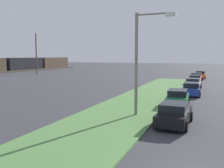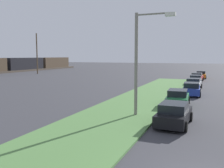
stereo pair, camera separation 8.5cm
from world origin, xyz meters
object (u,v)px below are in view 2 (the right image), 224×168
at_px(parked_car_orange, 201,75).
at_px(streetlight, 141,57).
at_px(parked_car_white, 195,80).
at_px(parked_car_silver, 194,84).
at_px(parked_car_black, 174,114).
at_px(parked_car_red, 197,77).
at_px(parked_car_green, 178,98).
at_px(parked_car_blue, 191,89).
at_px(distant_utility_pole, 37,54).

distance_m(parked_car_orange, streetlight, 35.90).
bearing_deg(parked_car_white, parked_car_silver, 178.50).
xyz_separation_m(parked_car_black, parked_car_red, (30.79, 0.35, 0.00)).
bearing_deg(parked_car_green, parked_car_orange, -4.09).
distance_m(parked_car_black, parked_car_blue, 13.43).
distance_m(parked_car_black, parked_car_green, 6.69).
xyz_separation_m(parked_car_black, parked_car_orange, (37.03, -0.00, 0.00)).
relative_size(parked_car_red, parked_car_orange, 1.00).
height_order(parked_car_silver, parked_car_orange, same).
xyz_separation_m(parked_car_black, parked_car_green, (6.66, 0.61, 0.00)).
bearing_deg(streetlight, parked_car_blue, -12.58).
relative_size(parked_car_silver, distant_utility_pole, 0.43).
relative_size(parked_car_black, parked_car_green, 0.99).
xyz_separation_m(parked_car_silver, distant_utility_pole, (16.66, 38.43, 4.28)).
bearing_deg(parked_car_silver, parked_car_orange, 0.99).
xyz_separation_m(parked_car_red, streetlight, (-29.37, 2.28, 3.67)).
distance_m(parked_car_green, parked_car_red, 24.14).
distance_m(parked_car_black, streetlight, 4.74).
height_order(parked_car_black, parked_car_white, same).
bearing_deg(streetlight, parked_car_silver, -8.05).
xyz_separation_m(parked_car_silver, parked_car_red, (11.62, 0.23, 0.00)).
relative_size(parked_car_red, distant_utility_pole, 0.44).
distance_m(parked_car_black, parked_car_silver, 19.17).
distance_m(parked_car_red, parked_car_orange, 6.25).
bearing_deg(parked_car_silver, parked_car_red, 2.53).
relative_size(parked_car_green, parked_car_blue, 1.00).
bearing_deg(parked_car_white, distant_utility_pole, 71.64).
height_order(parked_car_green, streetlight, streetlight).
xyz_separation_m(parked_car_blue, parked_car_red, (17.37, 0.39, 0.00)).
height_order(parked_car_orange, streetlight, streetlight).
xyz_separation_m(parked_car_blue, streetlight, (-12.01, 2.68, 3.67)).
bearing_deg(parked_car_blue, parked_car_black, 176.56).
bearing_deg(parked_car_white, parked_car_green, 175.90).
distance_m(parked_car_blue, streetlight, 12.84).
height_order(parked_car_black, parked_car_red, same).
bearing_deg(parked_car_white, parked_car_orange, -4.71).
height_order(parked_car_green, parked_car_orange, same).
bearing_deg(parked_car_red, parked_car_white, -176.68).
bearing_deg(parked_car_blue, parked_car_orange, -3.17).
bearing_deg(parked_car_green, distant_utility_pole, 49.53).
distance_m(parked_car_black, distant_utility_pole, 52.81).
xyz_separation_m(parked_car_green, streetlight, (-5.24, 2.02, 3.67)).
height_order(parked_car_blue, parked_car_red, same).
bearing_deg(parked_car_black, parked_car_orange, 1.69).
distance_m(parked_car_black, parked_car_red, 30.79).
bearing_deg(parked_car_silver, parked_car_green, 179.17).
bearing_deg(distant_utility_pole, streetlight, -133.77).
distance_m(parked_car_silver, parked_car_red, 11.62).
bearing_deg(distant_utility_pole, parked_car_white, -105.19).
relative_size(parked_car_black, streetlight, 0.58).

